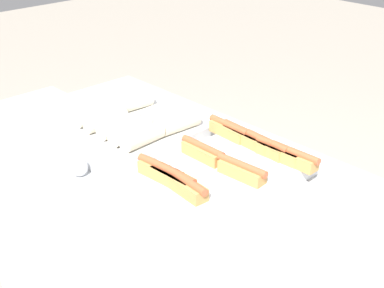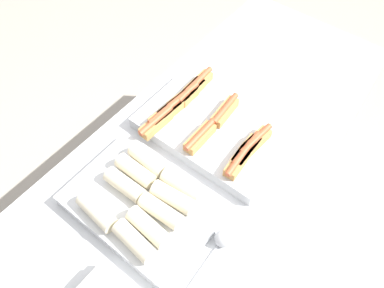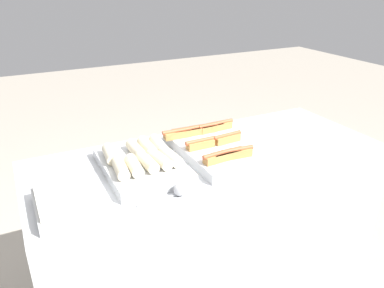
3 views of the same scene
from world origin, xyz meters
The scene contains 6 objects.
ground_plane centered at (0.00, 0.00, 0.00)m, with size 12.00×12.00×0.00m, color #ADA393.
counter centered at (0.00, 0.00, 0.43)m, with size 1.80×0.72×0.85m.
tray_hotdogs centered at (0.02, 0.01, 0.89)m, with size 0.42×0.55×0.10m.
tray_wraps centered at (-0.37, 0.00, 0.89)m, with size 0.34×0.48×0.10m.
tray_side_front centered at (-0.72, -0.17, 0.89)m, with size 0.26×0.28×0.07m.
serving_spoon_near centered at (-0.31, -0.28, 0.88)m, with size 0.22×0.05×0.05m.
Camera 3 is at (-0.85, -1.47, 1.68)m, focal length 35.00 mm.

